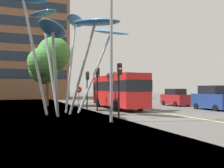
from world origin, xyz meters
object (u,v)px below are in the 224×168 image
object	(u,v)px
car_parked_far	(175,98)
no_entry_sign	(79,94)
leaf_sculpture	(67,25)
red_bus	(118,89)
traffic_light_kerb_near	(119,79)
street_lamp	(115,33)
traffic_light_island_mid	(87,82)
car_parked_mid	(212,99)
traffic_light_kerb_far	(98,80)

from	to	relation	value
car_parked_far	no_entry_sign	size ratio (longest dim) A/B	1.75
leaf_sculpture	no_entry_sign	size ratio (longest dim) A/B	5.16
no_entry_sign	red_bus	bearing A→B (deg)	-12.73
leaf_sculpture	traffic_light_kerb_near	xyz separation A→B (m)	(2.69, -4.60, -4.55)
street_lamp	no_entry_sign	distance (m)	10.94
traffic_light_island_mid	red_bus	bearing A→B (deg)	-14.56
car_parked_far	traffic_light_island_mid	bearing A→B (deg)	-175.53
leaf_sculpture	traffic_light_kerb_near	distance (m)	7.01
car_parked_mid	street_lamp	xyz separation A→B (m)	(-12.08, -4.69, 4.43)
traffic_light_island_mid	traffic_light_kerb_near	bearing A→B (deg)	-91.06
no_entry_sign	traffic_light_island_mid	bearing A→B (deg)	-6.08
leaf_sculpture	car_parked_far	world-z (taller)	leaf_sculpture
traffic_light_kerb_far	no_entry_sign	size ratio (longest dim) A/B	1.74
leaf_sculpture	car_parked_mid	distance (m)	15.24
traffic_light_island_mid	car_parked_far	bearing A→B (deg)	4.47
car_parked_far	street_lamp	bearing A→B (deg)	-138.30
traffic_light_island_mid	street_lamp	xyz separation A→B (m)	(-1.09, -10.08, 2.80)
traffic_light_kerb_near	car_parked_mid	xyz separation A→B (m)	(11.15, 3.13, -1.66)
traffic_light_kerb_near	traffic_light_kerb_far	size ratio (longest dim) A/B	0.97
traffic_light_kerb_near	car_parked_far	xyz separation A→B (m)	(11.37, 9.40, -1.79)
traffic_light_kerb_near	traffic_light_island_mid	bearing A→B (deg)	88.94
car_parked_far	no_entry_sign	bearing A→B (deg)	-176.28
no_entry_sign	car_parked_mid	bearing A→B (deg)	-24.84
traffic_light_kerb_near	street_lamp	bearing A→B (deg)	-120.88
leaf_sculpture	car_parked_far	xyz separation A→B (m)	(14.06, 4.80, -6.34)
traffic_light_kerb_far	traffic_light_island_mid	world-z (taller)	traffic_light_kerb_far
leaf_sculpture	street_lamp	size ratio (longest dim) A/B	1.31
car_parked_far	traffic_light_kerb_near	bearing A→B (deg)	-140.41
red_bus	car_parked_far	xyz separation A→B (m)	(8.19, 1.66, -1.03)
car_parked_mid	street_lamp	world-z (taller)	street_lamp
traffic_light_kerb_near	car_parked_far	size ratio (longest dim) A/B	0.97
car_parked_far	street_lamp	size ratio (longest dim) A/B	0.44
street_lamp	red_bus	bearing A→B (deg)	66.15
red_bus	car_parked_mid	distance (m)	9.25
traffic_light_kerb_near	car_parked_far	world-z (taller)	traffic_light_kerb_near
car_parked_mid	red_bus	bearing A→B (deg)	149.97
red_bus	traffic_light_kerb_near	xyz separation A→B (m)	(-3.18, -7.74, 0.76)
car_parked_far	leaf_sculpture	bearing A→B (deg)	-161.16
leaf_sculpture	car_parked_mid	bearing A→B (deg)	-6.06
car_parked_mid	street_lamp	bearing A→B (deg)	-158.78
leaf_sculpture	red_bus	bearing A→B (deg)	28.12
street_lamp	no_entry_sign	world-z (taller)	street_lamp
red_bus	leaf_sculpture	size ratio (longest dim) A/B	0.85
traffic_light_kerb_far	car_parked_far	bearing A→B (deg)	17.90
red_bus	car_parked_mid	bearing A→B (deg)	-30.03
traffic_light_island_mid	street_lamp	size ratio (longest dim) A/B	0.42
traffic_light_kerb_far	car_parked_far	size ratio (longest dim) A/B	1.00
no_entry_sign	street_lamp	bearing A→B (deg)	-91.31
red_bus	car_parked_mid	size ratio (longest dim) A/B	2.37
red_bus	traffic_light_island_mid	xyz separation A→B (m)	(-3.02, 0.78, 0.74)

